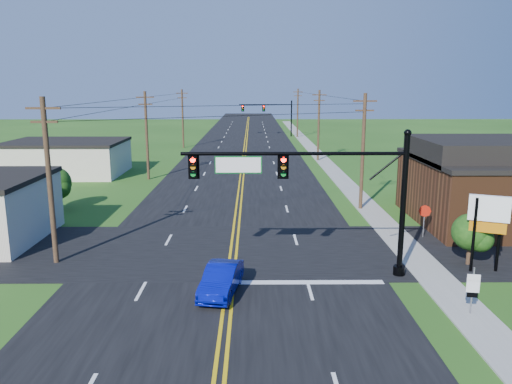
{
  "coord_description": "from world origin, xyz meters",
  "views": [
    {
      "loc": [
        1.27,
        -16.08,
        9.54
      ],
      "look_at": [
        1.48,
        10.0,
        3.96
      ],
      "focal_mm": 35.0,
      "sensor_mm": 36.0,
      "label": 1
    }
  ],
  "objects_px": {
    "blue_car": "(221,280)",
    "signal_mast_far": "(269,112)",
    "signal_mast_main": "(314,185)",
    "stop_sign": "(425,214)",
    "route_sign": "(473,288)"
  },
  "relations": [
    {
      "from": "blue_car",
      "to": "stop_sign",
      "type": "xyz_separation_m",
      "value": [
        12.39,
        8.66,
        0.88
      ]
    },
    {
      "from": "signal_mast_far",
      "to": "blue_car",
      "type": "relative_size",
      "value": 2.69
    },
    {
      "from": "signal_mast_main",
      "to": "blue_car",
      "type": "relative_size",
      "value": 2.77
    },
    {
      "from": "signal_mast_main",
      "to": "stop_sign",
      "type": "xyz_separation_m",
      "value": [
        7.87,
        6.43,
        -3.2
      ]
    },
    {
      "from": "route_sign",
      "to": "stop_sign",
      "type": "distance_m",
      "value": 11.13
    },
    {
      "from": "signal_mast_far",
      "to": "blue_car",
      "type": "distance_m",
      "value": 74.47
    },
    {
      "from": "signal_mast_main",
      "to": "signal_mast_far",
      "type": "bearing_deg",
      "value": 89.92
    },
    {
      "from": "route_sign",
      "to": "stop_sign",
      "type": "xyz_separation_m",
      "value": [
        1.69,
        10.99,
        0.31
      ]
    },
    {
      "from": "signal_mast_main",
      "to": "signal_mast_far",
      "type": "height_order",
      "value": "same"
    },
    {
      "from": "blue_car",
      "to": "stop_sign",
      "type": "height_order",
      "value": "stop_sign"
    },
    {
      "from": "signal_mast_main",
      "to": "signal_mast_far",
      "type": "xyz_separation_m",
      "value": [
        0.1,
        72.0,
        -0.2
      ]
    },
    {
      "from": "signal_mast_main",
      "to": "route_sign",
      "type": "height_order",
      "value": "signal_mast_main"
    },
    {
      "from": "signal_mast_main",
      "to": "stop_sign",
      "type": "height_order",
      "value": "signal_mast_main"
    },
    {
      "from": "blue_car",
      "to": "signal_mast_far",
      "type": "bearing_deg",
      "value": 95.7
    },
    {
      "from": "signal_mast_main",
      "to": "signal_mast_far",
      "type": "relative_size",
      "value": 1.03
    }
  ]
}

